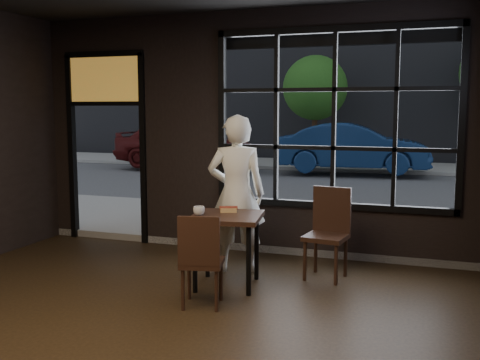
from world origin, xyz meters
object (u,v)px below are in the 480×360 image
at_px(cafe_table, 227,250).
at_px(chair_near, 202,259).
at_px(man, 236,194).
at_px(navy_car, 353,148).

bearing_deg(cafe_table, chair_near, -100.16).
xyz_separation_m(cafe_table, man, (-0.09, 0.57, 0.53)).
bearing_deg(cafe_table, navy_car, 81.50).
height_order(cafe_table, man, man).
xyz_separation_m(chair_near, man, (-0.08, 1.23, 0.47)).
xyz_separation_m(cafe_table, chair_near, (-0.01, -0.66, 0.07)).
xyz_separation_m(chair_near, navy_car, (-0.11, 11.44, 0.34)).
bearing_deg(navy_car, man, 174.38).
bearing_deg(navy_car, cafe_table, 174.86).
distance_m(cafe_table, man, 0.79).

